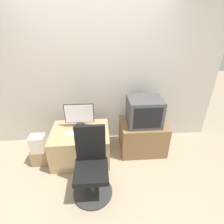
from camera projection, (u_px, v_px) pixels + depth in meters
ground_plane at (98, 192)px, 2.43m from camera, size 12.00×12.00×0.00m
wall_back at (95, 74)px, 2.99m from camera, size 4.40×0.05×2.60m
desk at (81, 144)px, 2.93m from camera, size 0.93×0.72×0.54m
side_stand at (142, 136)px, 3.12m from camera, size 0.78×0.60×0.56m
main_monitor at (79, 116)px, 2.83m from camera, size 0.48×0.17×0.41m
keyboard at (79, 133)px, 2.73m from camera, size 0.36×0.13×0.01m
mouse at (95, 131)px, 2.77m from camera, size 0.06×0.03×0.03m
crt_tv at (144, 111)px, 2.87m from camera, size 0.55×0.47×0.46m
office_chair at (92, 169)px, 2.29m from camera, size 0.54×0.54×0.98m
cardboard_box_lower at (41, 156)px, 2.87m from camera, size 0.28×0.20×0.27m
cardboard_box_upper at (38, 143)px, 2.75m from camera, size 0.22×0.19×0.26m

